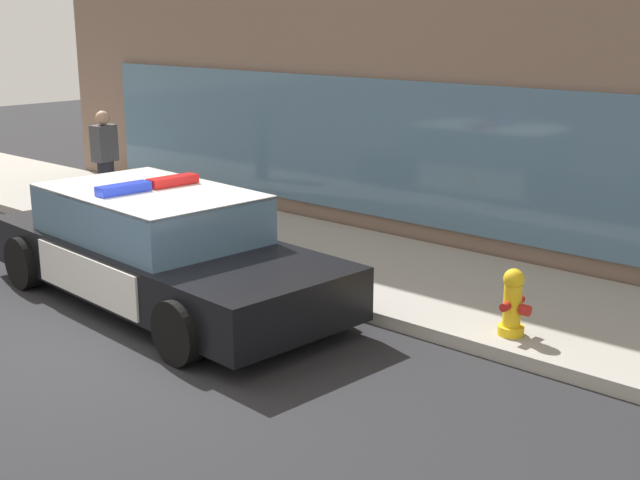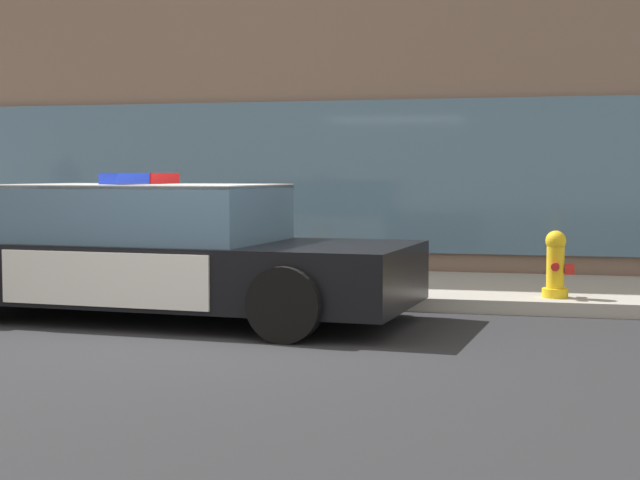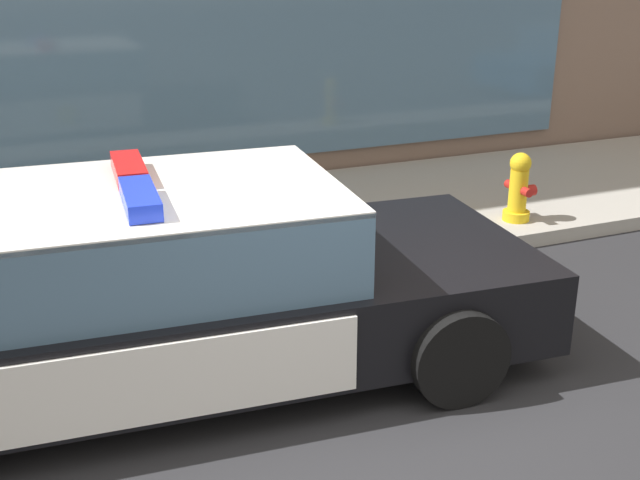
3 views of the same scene
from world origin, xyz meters
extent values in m
plane|color=#262628|center=(0.00, 0.00, 0.00)|extent=(48.00, 48.00, 0.00)
cube|color=#A39E93|center=(0.00, 3.61, 0.07)|extent=(48.00, 2.94, 0.15)
cube|color=slate|center=(-0.97, 5.10, 1.45)|extent=(12.46, 0.08, 2.10)
cube|color=black|center=(-0.94, 1.06, 0.50)|extent=(5.31, 2.29, 0.60)
cube|color=silver|center=(0.72, 0.94, 0.67)|extent=(1.89, 2.01, 0.05)
cube|color=silver|center=(-0.97, 2.04, 0.50)|extent=(2.17, 0.18, 0.51)
cube|color=silver|center=(-1.11, 0.09, 0.50)|extent=(2.17, 0.18, 0.51)
cube|color=yellow|center=(-0.97, 2.06, 0.50)|extent=(0.22, 0.03, 0.26)
cube|color=slate|center=(-1.15, 1.07, 1.07)|extent=(2.81, 1.93, 0.60)
cube|color=silver|center=(-1.15, 1.07, 1.36)|extent=(2.81, 1.93, 0.04)
cube|color=red|center=(-1.12, 1.42, 1.44)|extent=(0.25, 0.67, 0.11)
cube|color=blue|center=(-1.17, 0.72, 1.44)|extent=(0.25, 0.67, 0.11)
cylinder|color=black|center=(0.84, 1.90, 0.34)|extent=(0.69, 0.27, 0.68)
cylinder|color=black|center=(0.70, -0.03, 0.34)|extent=(0.69, 0.27, 0.68)
cylinder|color=gold|center=(2.99, 2.57, 0.20)|extent=(0.28, 0.28, 0.10)
cylinder|color=gold|center=(2.99, 2.57, 0.47)|extent=(0.19, 0.19, 0.45)
sphere|color=gold|center=(2.99, 2.57, 0.77)|extent=(0.22, 0.22, 0.22)
cylinder|color=#B21E19|center=(2.99, 2.57, 0.84)|extent=(0.06, 0.06, 0.05)
cylinder|color=#B21E19|center=(2.99, 2.42, 0.50)|extent=(0.09, 0.10, 0.09)
cylinder|color=#B21E19|center=(2.99, 2.71, 0.50)|extent=(0.09, 0.10, 0.09)
cylinder|color=#B21E19|center=(3.14, 2.57, 0.46)|extent=(0.10, 0.12, 0.12)
camera|label=1|loc=(7.01, -4.98, 3.42)|focal=47.11mm
camera|label=2|loc=(3.05, -8.23, 1.49)|focal=54.86mm
camera|label=3|loc=(-1.90, -4.02, 2.94)|focal=44.95mm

